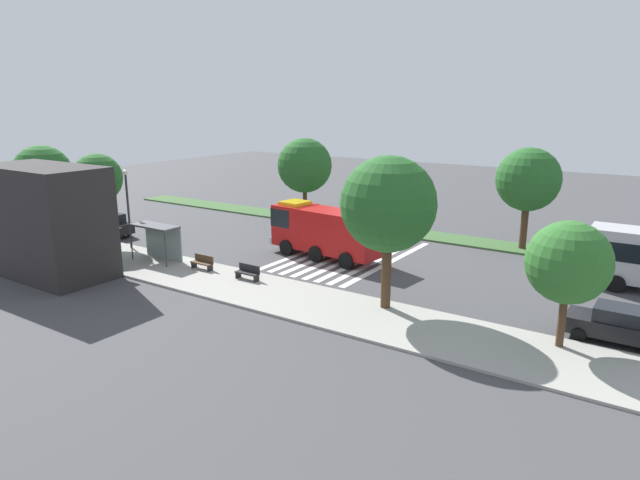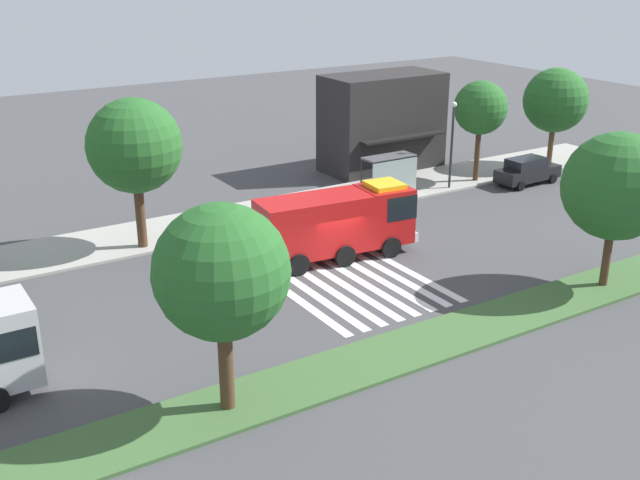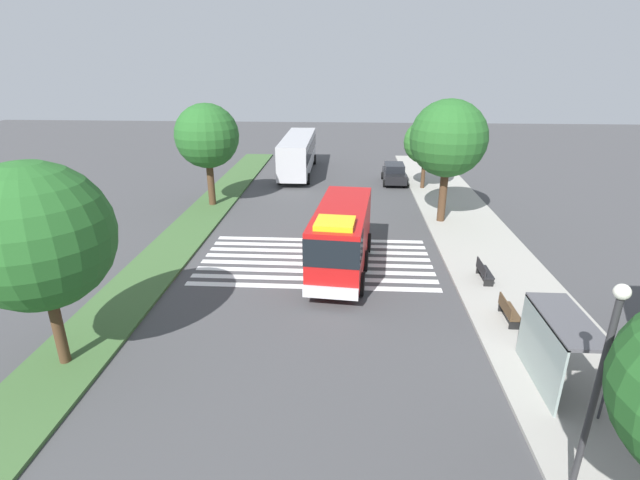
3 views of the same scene
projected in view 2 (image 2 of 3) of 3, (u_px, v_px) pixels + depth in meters
ground_plane at (342, 268)px, 38.35m from camera, size 120.00×120.00×0.00m
sidewalk at (255, 215)px, 45.84m from camera, size 60.00×5.11×0.14m
median_strip at (455, 334)px, 31.63m from camera, size 60.00×3.00×0.14m
crosswalk at (332, 271)px, 38.05m from camera, size 6.75×12.47×0.01m
fire_truck at (341, 220)px, 39.11m from camera, size 8.59×3.35×3.68m
parked_car_mid at (527, 171)px, 51.91m from camera, size 4.84×2.10×1.83m
bus_stop_shelter at (392, 168)px, 48.97m from camera, size 3.50×1.40×2.46m
bench_near_shelter at (340, 197)px, 47.45m from camera, size 1.60×0.50×0.90m
bench_west_of_shelter at (286, 207)px, 45.56m from camera, size 1.60×0.50×0.90m
street_lamp at (452, 137)px, 49.77m from camera, size 0.36×0.36×5.72m
storefront_building at (382, 122)px, 54.70m from camera, size 8.52×5.06×6.85m
sidewalk_tree_west at (134, 146)px, 38.94m from camera, size 4.89×4.89×7.92m
sidewalk_tree_center at (481, 108)px, 50.87m from camera, size 3.58×3.58×6.80m
sidewalk_tree_east at (556, 100)px, 54.52m from camera, size 4.58×4.58×7.09m
median_tree_far_west at (221, 273)px, 24.71m from camera, size 4.55×4.55×7.33m
median_tree_west at (617, 187)px, 34.47m from camera, size 4.93×4.93×7.30m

